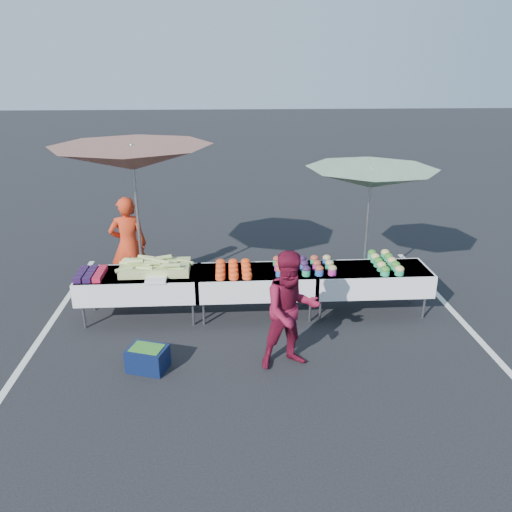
{
  "coord_description": "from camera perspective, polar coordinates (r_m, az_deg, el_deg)",
  "views": [
    {
      "loc": [
        -0.43,
        -7.13,
        3.74
      ],
      "look_at": [
        0.0,
        0.0,
        1.0
      ],
      "focal_mm": 35.0,
      "sensor_mm": 36.0,
      "label": 1
    }
  ],
  "objects": [
    {
      "name": "ground",
      "position": [
        8.07,
        0.0,
        -6.65
      ],
      "size": [
        80.0,
        80.0,
        0.0
      ],
      "primitive_type": "plane",
      "color": "black"
    },
    {
      "name": "stripe_left",
      "position": [
        8.52,
        -22.19,
        -6.75
      ],
      "size": [
        0.1,
        5.0,
        0.0
      ],
      "primitive_type": "cube",
      "color": "silver",
      "rests_on": "ground"
    },
    {
      "name": "stripe_right",
      "position": [
        8.83,
        21.31,
        -5.61
      ],
      "size": [
        0.1,
        5.0,
        0.0
      ],
      "primitive_type": "cube",
      "color": "silver",
      "rests_on": "ground"
    },
    {
      "name": "table_left",
      "position": [
        7.92,
        -13.13,
        -3.1
      ],
      "size": [
        1.86,
        0.81,
        0.75
      ],
      "color": "white",
      "rests_on": "ground"
    },
    {
      "name": "table_center",
      "position": [
        7.81,
        0.0,
        -2.86
      ],
      "size": [
        1.86,
        0.81,
        0.75
      ],
      "color": "white",
      "rests_on": "ground"
    },
    {
      "name": "table_right",
      "position": [
        8.11,
        12.81,
        -2.48
      ],
      "size": [
        1.86,
        0.81,
        0.75
      ],
      "color": "white",
      "rests_on": "ground"
    },
    {
      "name": "berry_punnets",
      "position": [
        7.94,
        -18.37,
        -1.96
      ],
      "size": [
        0.4,
        0.54,
        0.08
      ],
      "color": "black",
      "rests_on": "table_left"
    },
    {
      "name": "corn_pile",
      "position": [
        7.82,
        -11.49,
        -1.24
      ],
      "size": [
        1.16,
        0.57,
        0.26
      ],
      "color": "#98B45C",
      "rests_on": "table_left"
    },
    {
      "name": "plastic_bags",
      "position": [
        7.53,
        -11.35,
        -2.66
      ],
      "size": [
        0.3,
        0.25,
        0.05
      ],
      "primitive_type": "cube",
      "color": "white",
      "rests_on": "table_left"
    },
    {
      "name": "carrot_bowls",
      "position": [
        7.71,
        -2.59,
        -1.47
      ],
      "size": [
        0.55,
        0.69,
        0.11
      ],
      "color": "#FF4D1C",
      "rests_on": "table_center"
    },
    {
      "name": "potato_cups",
      "position": [
        7.79,
        5.51,
        -1.04
      ],
      "size": [
        0.94,
        0.58,
        0.16
      ],
      "color": "#2352A6",
      "rests_on": "table_right"
    },
    {
      "name": "bean_baskets",
      "position": [
        8.17,
        14.55,
        -0.65
      ],
      "size": [
        0.36,
        0.86,
        0.15
      ],
      "color": "#269865",
      "rests_on": "table_right"
    },
    {
      "name": "vendor",
      "position": [
        8.82,
        -14.36,
        1.2
      ],
      "size": [
        0.69,
        0.52,
        1.71
      ],
      "primitive_type": "imported",
      "rotation": [
        0.0,
        0.0,
        3.33
      ],
      "color": "red",
      "rests_on": "ground"
    },
    {
      "name": "customer",
      "position": [
        6.44,
        4.02,
        -6.24
      ],
      "size": [
        0.9,
        0.77,
        1.6
      ],
      "primitive_type": "imported",
      "rotation": [
        0.0,
        0.0,
        0.23
      ],
      "color": "maroon",
      "rests_on": "ground"
    },
    {
      "name": "umbrella_left",
      "position": [
        8.18,
        -13.93,
        10.72
      ],
      "size": [
        2.76,
        2.76,
        2.61
      ],
      "rotation": [
        0.0,
        0.0,
        0.08
      ],
      "color": "black",
      "rests_on": "ground"
    },
    {
      "name": "umbrella_right",
      "position": [
        8.46,
        13.0,
        8.58
      ],
      "size": [
        2.6,
        2.6,
        2.21
      ],
      "rotation": [
        0.0,
        0.0,
        -0.23
      ],
      "color": "black",
      "rests_on": "ground"
    },
    {
      "name": "storage_bin",
      "position": [
        6.79,
        -12.28,
        -11.31
      ],
      "size": [
        0.58,
        0.5,
        0.32
      ],
      "rotation": [
        0.0,
        0.0,
        -0.32
      ],
      "color": "#0B163A",
      "rests_on": "ground"
    }
  ]
}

